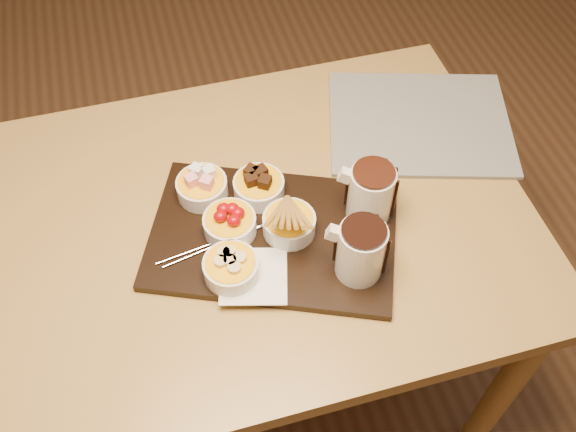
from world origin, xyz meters
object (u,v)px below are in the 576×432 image
object	(u,v)px
bowl_strawberries	(230,224)
pitcher_milk_chocolate	(371,194)
dining_table	(228,251)
newspaper	(419,123)
pitcher_dark_chocolate	(361,251)
serving_board	(273,235)

from	to	relation	value
bowl_strawberries	pitcher_milk_chocolate	size ratio (longest dim) A/B	0.86
dining_table	newspaper	size ratio (longest dim) A/B	3.07
pitcher_dark_chocolate	newspaper	world-z (taller)	pitcher_dark_chocolate
newspaper	dining_table	bearing A→B (deg)	-145.82
pitcher_dark_chocolate	bowl_strawberries	bearing A→B (deg)	167.35
dining_table	pitcher_dark_chocolate	size ratio (longest dim) A/B	10.31
pitcher_milk_chocolate	serving_board	bearing A→B (deg)	-158.20
bowl_strawberries	pitcher_dark_chocolate	xyz separation A→B (m)	(0.20, -0.15, 0.04)
dining_table	bowl_strawberries	world-z (taller)	bowl_strawberries
pitcher_dark_chocolate	dining_table	bearing A→B (deg)	162.30
dining_table	pitcher_milk_chocolate	size ratio (longest dim) A/B	10.31
pitcher_milk_chocolate	dining_table	bearing A→B (deg)	-170.48
pitcher_milk_chocolate	bowl_strawberries	bearing A→B (deg)	-163.61
serving_board	newspaper	distance (m)	0.44
bowl_strawberries	pitcher_dark_chocolate	size ratio (longest dim) A/B	0.86
dining_table	newspaper	world-z (taller)	newspaper
serving_board	newspaper	size ratio (longest dim) A/B	1.18
dining_table	newspaper	xyz separation A→B (m)	(0.47, 0.15, 0.10)
bowl_strawberries	newspaper	size ratio (longest dim) A/B	0.26
dining_table	serving_board	xyz separation A→B (m)	(0.08, -0.06, 0.11)
dining_table	pitcher_dark_chocolate	distance (m)	0.33
pitcher_dark_chocolate	pitcher_milk_chocolate	world-z (taller)	same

